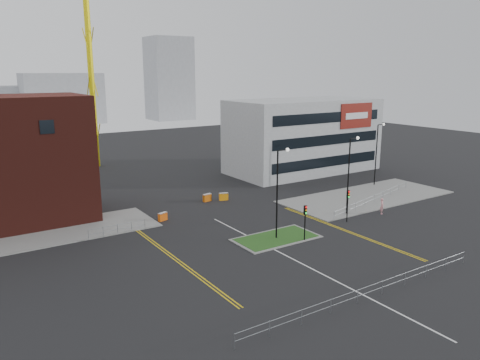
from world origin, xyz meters
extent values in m
plane|color=black|center=(0.00, 0.00, 0.00)|extent=(200.00, 200.00, 0.00)
cube|color=slate|center=(-20.00, 22.00, 0.06)|extent=(28.00, 8.00, 0.12)
cube|color=slate|center=(22.00, 14.00, 0.06)|extent=(24.00, 10.00, 0.12)
cube|color=slate|center=(2.00, 8.00, 0.04)|extent=(8.60, 4.60, 0.08)
cube|color=#224918|center=(2.00, 8.00, 0.06)|extent=(8.00, 4.00, 0.12)
cube|color=#481812|center=(-20.00, 28.00, 7.00)|extent=(18.00, 10.00, 14.00)
cube|color=black|center=(-16.00, 22.98, 11.00)|extent=(1.40, 0.10, 1.40)
cube|color=#A0A3A5|center=(26.00, 32.00, 6.00)|extent=(25.00, 12.00, 12.00)
cube|color=black|center=(26.00, 25.98, 2.50)|extent=(22.00, 0.10, 1.60)
cube|color=black|center=(26.00, 25.98, 6.00)|extent=(22.00, 0.10, 1.60)
cube|color=black|center=(26.00, 25.98, 9.50)|extent=(22.00, 0.10, 1.60)
cube|color=maroon|center=(32.00, 25.92, 9.50)|extent=(7.00, 0.15, 4.00)
cube|color=white|center=(32.00, 25.82, 9.50)|extent=(5.00, 0.05, 1.00)
cylinder|color=yellow|center=(-2.00, 55.00, 16.36)|extent=(1.00, 1.00, 32.71)
cylinder|color=black|center=(2.00, 8.00, 4.50)|extent=(0.16, 0.16, 9.00)
cylinder|color=black|center=(2.60, 8.00, 9.00)|extent=(1.20, 0.10, 0.10)
sphere|color=silver|center=(3.20, 8.00, 9.00)|extent=(0.36, 0.36, 0.36)
cylinder|color=black|center=(14.00, 10.00, 4.50)|extent=(0.16, 0.16, 9.00)
cylinder|color=black|center=(14.60, 10.00, 9.00)|extent=(1.20, 0.10, 0.10)
sphere|color=silver|center=(15.20, 10.00, 9.00)|extent=(0.36, 0.36, 0.36)
cylinder|color=black|center=(28.00, 18.00, 4.50)|extent=(0.16, 0.16, 9.00)
cylinder|color=black|center=(28.60, 18.00, 9.00)|extent=(1.20, 0.10, 0.10)
sphere|color=silver|center=(29.20, 18.00, 9.00)|extent=(0.36, 0.36, 0.36)
cylinder|color=black|center=(4.00, 6.00, 1.50)|extent=(0.12, 0.12, 3.00)
cube|color=black|center=(4.00, 6.00, 3.20)|extent=(0.28, 0.22, 0.90)
sphere|color=red|center=(4.00, 5.87, 3.50)|extent=(0.18, 0.18, 0.18)
sphere|color=orange|center=(4.00, 5.87, 3.20)|extent=(0.18, 0.18, 0.18)
sphere|color=#0CCC33|center=(4.00, 5.87, 2.90)|extent=(0.18, 0.18, 0.18)
cylinder|color=black|center=(12.00, 8.00, 1.50)|extent=(0.12, 0.12, 3.00)
cube|color=black|center=(12.00, 8.00, 3.20)|extent=(0.28, 0.22, 0.90)
sphere|color=red|center=(12.00, 7.87, 3.50)|extent=(0.18, 0.18, 0.18)
sphere|color=orange|center=(12.00, 7.87, 3.20)|extent=(0.18, 0.18, 0.18)
sphere|color=#0CCC33|center=(12.00, 7.87, 2.90)|extent=(0.18, 0.18, 0.18)
cylinder|color=gray|center=(0.00, -6.00, 1.05)|extent=(24.00, 0.04, 0.04)
cylinder|color=gray|center=(0.00, -6.00, 0.55)|extent=(24.00, 0.04, 0.04)
cylinder|color=gray|center=(-12.00, -6.00, 0.55)|extent=(0.05, 0.05, 1.10)
cylinder|color=gray|center=(12.00, -6.00, 0.55)|extent=(0.05, 0.05, 1.10)
cylinder|color=gray|center=(-11.00, 18.00, 1.05)|extent=(6.00, 0.04, 0.04)
cylinder|color=gray|center=(-11.00, 18.00, 0.55)|extent=(6.00, 0.04, 0.04)
cylinder|color=gray|center=(-14.00, 18.00, 0.55)|extent=(0.05, 0.05, 1.10)
cylinder|color=gray|center=(-8.00, 18.00, 0.55)|extent=(0.05, 0.05, 1.10)
cylinder|color=gray|center=(20.50, 11.50, 1.05)|extent=(19.01, 5.04, 0.04)
cylinder|color=gray|center=(20.50, 11.50, 0.55)|extent=(19.01, 5.04, 0.04)
cylinder|color=gray|center=(11.00, 9.00, 0.55)|extent=(0.05, 0.05, 1.10)
cylinder|color=gray|center=(30.00, 14.00, 0.55)|extent=(0.05, 0.05, 1.10)
cube|color=silver|center=(0.00, 2.00, 0.01)|extent=(0.15, 30.00, 0.01)
cube|color=gold|center=(-9.00, 10.00, 0.01)|extent=(0.12, 24.00, 0.01)
cube|color=gold|center=(-8.70, 10.00, 0.01)|extent=(0.12, 24.00, 0.01)
cube|color=gold|center=(9.50, 6.00, 0.01)|extent=(0.12, 20.00, 0.01)
cube|color=gold|center=(9.80, 6.00, 0.01)|extent=(0.12, 20.00, 0.01)
cube|color=gray|center=(10.00, 130.00, 8.00)|extent=(24.00, 12.00, 16.00)
cube|color=gray|center=(45.00, 125.00, 14.00)|extent=(14.00, 12.00, 28.00)
imported|color=pink|center=(17.62, 7.83, 0.96)|extent=(0.82, 0.81, 1.91)
cube|color=#DA530C|center=(-5.19, 19.70, 0.47)|extent=(1.18, 0.71, 0.93)
cube|color=silver|center=(-5.19, 19.70, 0.89)|extent=(1.18, 0.71, 0.11)
cube|color=#C8590B|center=(3.00, 24.00, 0.50)|extent=(1.25, 0.62, 0.99)
cube|color=silver|center=(3.00, 24.00, 0.94)|extent=(1.25, 0.62, 0.12)
cube|color=orange|center=(5.08, 23.29, 0.49)|extent=(1.24, 0.68, 0.98)
cube|color=silver|center=(5.08, 23.29, 0.93)|extent=(1.24, 0.68, 0.12)
camera|label=1|loc=(-25.61, -27.36, 16.49)|focal=35.00mm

